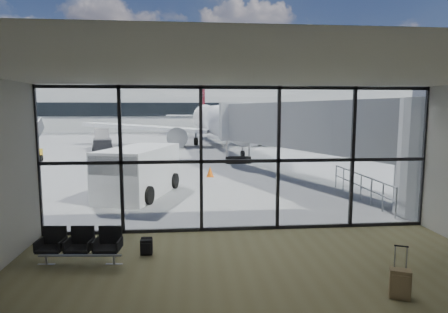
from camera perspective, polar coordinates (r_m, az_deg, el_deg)
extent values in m
plane|color=slate|center=(51.51, -3.49, 2.78)|extent=(220.00, 220.00, 0.00)
cube|color=brown|center=(8.38, 6.22, -19.54)|extent=(12.00, 8.00, 0.01)
cube|color=silver|center=(7.54, 6.68, 12.70)|extent=(12.00, 8.00, 0.02)
cube|color=beige|center=(3.97, 18.56, -15.44)|extent=(12.00, 0.02, 4.50)
cube|color=white|center=(11.55, 2.45, -0.46)|extent=(12.00, 0.04, 4.50)
cube|color=black|center=(12.03, 2.39, -10.86)|extent=(12.00, 0.12, 0.10)
cube|color=black|center=(11.55, 2.45, -0.71)|extent=(12.00, 0.12, 0.10)
cube|color=black|center=(11.47, 2.51, 10.45)|extent=(12.00, 0.12, 0.10)
cube|color=black|center=(12.29, -26.50, -0.74)|extent=(0.10, 0.12, 4.50)
cube|color=black|center=(11.63, -15.42, -0.65)|extent=(0.10, 0.12, 4.50)
cube|color=black|center=(11.45, -3.51, -0.53)|extent=(0.10, 0.12, 4.50)
cube|color=black|center=(11.77, 8.25, -0.39)|extent=(0.10, 0.12, 4.50)
cube|color=black|center=(12.54, 18.98, -0.24)|extent=(0.10, 0.12, 4.50)
cube|color=black|center=(13.70, 28.18, -0.11)|extent=(0.10, 0.12, 4.50)
cylinder|color=gray|center=(15.21, 29.86, -0.16)|extent=(2.80, 2.80, 4.20)
cube|color=gray|center=(20.29, 12.28, 4.71)|extent=(7.45, 14.81, 2.40)
cube|color=gray|center=(26.58, 2.22, 5.35)|extent=(2.60, 2.20, 2.60)
cylinder|color=gray|center=(26.63, 0.50, 0.83)|extent=(0.20, 0.20, 1.80)
cylinder|color=gray|center=(26.84, 3.90, 0.86)|extent=(0.20, 0.20, 1.80)
cylinder|color=black|center=(26.80, 2.20, -0.53)|extent=(1.80, 0.56, 0.56)
cylinder|color=gray|center=(14.44, 24.71, -6.45)|extent=(0.06, 0.06, 1.10)
cylinder|color=gray|center=(15.21, 23.02, -5.71)|extent=(0.06, 0.06, 1.10)
cylinder|color=gray|center=(15.98, 21.50, -5.04)|extent=(0.06, 0.06, 1.10)
cylinder|color=gray|center=(16.78, 20.12, -4.43)|extent=(0.06, 0.06, 1.10)
cylinder|color=gray|center=(17.58, 18.87, -3.88)|extent=(0.06, 0.06, 1.10)
cylinder|color=gray|center=(18.39, 17.73, -3.37)|extent=(0.06, 0.06, 1.10)
cylinder|color=gray|center=(19.21, 16.69, -2.90)|extent=(0.06, 0.06, 1.10)
cylinder|color=gray|center=(16.68, 20.20, -2.65)|extent=(0.06, 5.40, 0.06)
cylinder|color=gray|center=(16.77, 20.13, -4.27)|extent=(0.06, 5.40, 0.06)
cube|color=#AFAFAA|center=(73.36, -4.03, 7.14)|extent=(80.00, 12.00, 8.00)
cube|color=black|center=(67.27, -3.93, 7.16)|extent=(80.00, 0.20, 2.40)
cube|color=#AFAFAA|center=(77.23, -23.30, 10.67)|extent=(10.00, 8.00, 3.00)
cube|color=#AFAFAA|center=(76.08, 9.87, 10.81)|extent=(6.00, 6.00, 2.00)
cylinder|color=#382619|center=(91.41, -29.50, 4.67)|extent=(0.50, 0.50, 3.06)
sphere|color=black|center=(91.40, -29.64, 7.01)|extent=(5.61, 5.61, 5.61)
cylinder|color=#382619|center=(89.11, -25.98, 4.95)|extent=(0.50, 0.50, 3.42)
sphere|color=black|center=(89.12, -26.12, 7.63)|extent=(6.27, 6.27, 6.27)
cylinder|color=#382619|center=(87.19, -22.27, 4.86)|extent=(0.50, 0.50, 2.70)
sphere|color=black|center=(87.16, -22.37, 7.03)|extent=(4.95, 4.95, 4.95)
cylinder|color=#382619|center=(85.62, -18.42, 5.12)|extent=(0.50, 0.50, 3.06)
sphere|color=black|center=(85.61, -18.51, 7.62)|extent=(5.61, 5.61, 5.61)
cylinder|color=#382619|center=(84.45, -14.44, 5.36)|extent=(0.50, 0.50, 3.42)
sphere|color=black|center=(84.46, -14.53, 8.19)|extent=(6.27, 6.27, 6.27)
cube|color=gray|center=(10.08, -21.11, -13.90)|extent=(2.02, 0.24, 0.04)
cube|color=black|center=(10.28, -24.84, -12.64)|extent=(0.61, 0.58, 0.07)
cube|color=black|center=(10.42, -24.32, -10.95)|extent=(0.57, 0.11, 0.51)
cube|color=black|center=(10.02, -21.15, -12.97)|extent=(0.61, 0.58, 0.07)
cube|color=black|center=(10.17, -20.70, -11.23)|extent=(0.57, 0.11, 0.51)
cube|color=black|center=(9.80, -17.28, -13.25)|extent=(0.61, 0.58, 0.07)
cube|color=black|center=(9.96, -16.90, -11.47)|extent=(0.57, 0.11, 0.51)
cylinder|color=gray|center=(10.43, -25.47, -14.08)|extent=(0.06, 0.06, 0.23)
cylinder|color=gray|center=(9.87, -16.42, -14.88)|extent=(0.06, 0.06, 0.23)
cube|color=black|center=(10.25, -11.73, -13.36)|extent=(0.30, 0.19, 0.41)
cube|color=black|center=(10.14, -11.82, -13.58)|extent=(0.25, 0.06, 0.28)
cylinder|color=black|center=(10.26, -11.69, -12.09)|extent=(0.28, 0.08, 0.08)
cube|color=brown|center=(8.62, 25.23, -17.12)|extent=(0.46, 0.38, 0.59)
cube|color=brown|center=(8.51, 25.32, -17.47)|extent=(0.31, 0.17, 0.44)
cylinder|color=gray|center=(8.53, 24.58, -13.74)|extent=(0.03, 0.03, 0.49)
cylinder|color=gray|center=(8.55, 26.08, -13.76)|extent=(0.03, 0.03, 0.49)
cube|color=black|center=(8.46, 25.42, -12.23)|extent=(0.25, 0.14, 0.02)
cylinder|color=black|center=(8.83, 24.31, -18.51)|extent=(0.06, 0.07, 0.07)
cylinder|color=black|center=(8.85, 25.79, -18.52)|extent=(0.06, 0.07, 0.07)
cylinder|color=white|center=(41.06, -0.73, 5.53)|extent=(5.50, 27.40, 3.36)
sphere|color=white|center=(27.71, 3.70, 4.83)|extent=(3.36, 3.36, 3.36)
cone|color=white|center=(56.79, -3.26, 6.19)|extent=(3.78, 5.69, 3.36)
cube|color=black|center=(28.23, 3.45, 5.79)|extent=(2.08, 1.24, 0.45)
cube|color=white|center=(41.51, -11.53, 4.34)|extent=(13.95, 6.17, 1.07)
cylinder|color=black|center=(39.76, -7.26, 3.01)|extent=(2.14, 3.23, 1.91)
cube|color=white|center=(56.08, -6.17, 6.24)|extent=(5.16, 2.27, 0.16)
cube|color=white|center=(43.83, 9.12, 4.53)|extent=(13.75, 8.07, 1.07)
cylinder|color=black|center=(41.26, 5.97, 3.17)|extent=(2.14, 3.23, 1.91)
cube|color=white|center=(56.74, -0.27, 6.29)|extent=(5.25, 2.99, 0.16)
cube|color=#570C16|center=(56.83, -3.28, 9.21)|extent=(0.54, 3.46, 5.44)
cylinder|color=gray|center=(29.62, 2.86, 0.93)|extent=(0.18, 0.18, 1.27)
cylinder|color=black|center=(29.66, 2.85, 0.32)|extent=(0.28, 0.65, 0.64)
cylinder|color=black|center=(41.31, -4.31, 2.31)|extent=(0.48, 0.90, 0.87)
cylinder|color=black|center=(42.10, 2.60, 2.41)|extent=(0.48, 0.90, 0.87)
cube|color=silver|center=(17.14, -12.76, -2.19)|extent=(3.43, 5.31, 2.13)
cube|color=black|center=(15.43, -15.55, -1.07)|extent=(2.31, 1.80, 0.75)
cylinder|color=black|center=(16.34, -18.42, -5.29)|extent=(0.47, 0.79, 0.75)
cylinder|color=black|center=(15.41, -11.47, -5.80)|extent=(0.47, 0.79, 0.75)
cylinder|color=black|center=(19.13, -13.69, -3.38)|extent=(0.47, 0.79, 0.75)
cylinder|color=black|center=(18.34, -7.62, -3.68)|extent=(0.47, 0.79, 0.75)
cube|color=black|center=(36.40, -18.04, 1.69)|extent=(2.30, 3.63, 1.12)
cube|color=black|center=(37.68, -18.11, 3.13)|extent=(1.96, 3.03, 1.15)
cylinder|color=black|center=(35.31, -19.26, 0.94)|extent=(0.35, 0.60, 0.56)
cylinder|color=black|center=(35.33, -16.72, 1.04)|extent=(0.35, 0.60, 0.56)
cylinder|color=black|center=(37.54, -19.23, 1.28)|extent=(0.35, 0.60, 0.56)
cylinder|color=black|center=(37.56, -16.84, 1.37)|extent=(0.35, 0.60, 0.56)
cube|color=yellow|center=(30.27, -28.54, -0.04)|extent=(1.87, 3.16, 0.89)
cube|color=gray|center=(30.97, -27.98, 2.50)|extent=(1.63, 2.56, 1.64)
cylinder|color=black|center=(29.71, -30.96, -0.80)|extent=(0.24, 0.49, 0.49)
cylinder|color=black|center=(28.93, -27.84, -0.79)|extent=(0.24, 0.49, 0.49)
cylinder|color=black|center=(31.68, -29.12, -0.27)|extent=(0.24, 0.49, 0.49)
cylinder|color=black|center=(30.95, -26.16, -0.25)|extent=(0.24, 0.49, 0.49)
cube|color=#FF5A0D|center=(22.35, -9.68, -2.73)|extent=(0.47, 0.47, 0.03)
cone|color=#FF5A0D|center=(22.30, -9.70, -1.93)|extent=(0.45, 0.45, 0.67)
cube|color=orange|center=(21.45, -2.14, -3.05)|extent=(0.42, 0.42, 0.03)
cone|color=orange|center=(21.41, -2.14, -2.30)|extent=(0.40, 0.40, 0.59)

